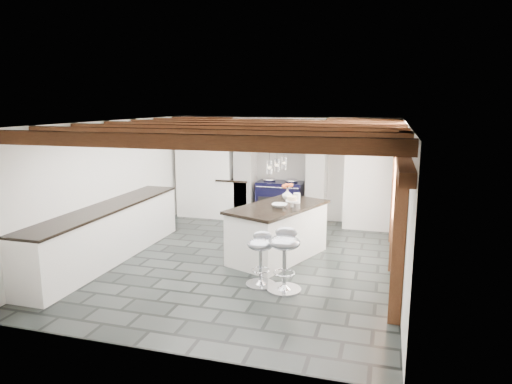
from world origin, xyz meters
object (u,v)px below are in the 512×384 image
(kitchen_island, at_px, (278,231))
(bar_stool_near, at_px, (284,252))
(range_cooker, at_px, (280,201))
(bar_stool_far, at_px, (261,253))

(kitchen_island, distance_m, bar_stool_near, 1.41)
(bar_stool_near, bearing_deg, kitchen_island, 99.27)
(range_cooker, bearing_deg, kitchen_island, -77.67)
(range_cooker, height_order, kitchen_island, kitchen_island)
(kitchen_island, xyz_separation_m, bar_stool_far, (0.04, -1.25, 0.03))
(range_cooker, bearing_deg, bar_stool_near, -75.94)
(range_cooker, distance_m, bar_stool_far, 3.68)
(bar_stool_far, bearing_deg, kitchen_island, 73.25)
(bar_stool_far, bearing_deg, bar_stool_near, -32.65)
(kitchen_island, bearing_deg, bar_stool_near, -51.23)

